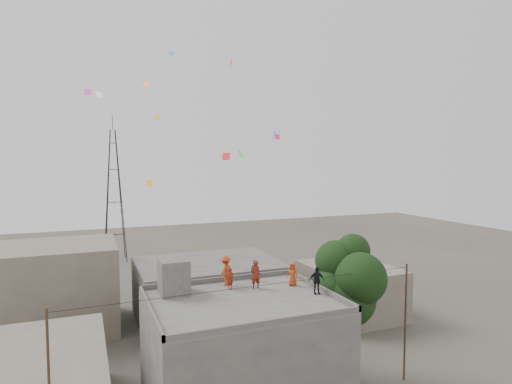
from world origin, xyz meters
The scene contains 16 objects.
main_building centered at (0.00, 0.00, 3.05)m, with size 10.00×8.00×6.10m.
parapet centered at (0.00, 0.00, 6.25)m, with size 10.00×8.00×0.30m.
stair_head_box centered at (-3.20, 2.60, 7.10)m, with size 1.60×1.80×2.00m, color #4D4A48.
neighbor_north centered at (2.00, 14.00, 2.50)m, with size 12.00×9.00×5.00m, color #4D4A48.
neighbor_northwest centered at (-10.00, 16.00, 3.50)m, with size 9.00×8.00×7.00m, color #675D51.
neighbor_east centered at (14.00, 10.00, 2.20)m, with size 7.00×8.00×4.40m, color #675D51.
tree centered at (7.37, 0.60, 6.10)m, with size 4.90×4.60×9.10m.
utility_line centered at (0.50, -1.25, 3.83)m, with size 20.12×0.62×7.40m.
transmission_tower centered at (-4.00, 40.00, 9.07)m, with size 2.97×2.97×20.01m.
person_red_adult centered at (1.55, 1.80, 6.94)m, with size 0.61×0.40×1.68m, color maroon.
person_orange_child centered at (3.86, 1.45, 6.81)m, with size 0.69×0.45×1.42m, color #BD4015.
person_dark_child centered at (2.14, 3.35, 6.76)m, with size 0.64×0.50×1.32m, color black.
person_dark_adult centered at (4.40, -0.54, 6.88)m, with size 0.92×0.38×1.57m, color black.
person_orange_adult centered at (0.08, 3.07, 7.01)m, with size 1.18×0.68×1.82m, color #BA3C15.
person_red_child centered at (0.10, 2.16, 6.76)m, with size 0.48×0.31×1.31m, color maroon.
kites centered at (0.70, 6.30, 15.96)m, with size 14.88×15.26×10.48m.
Camera 1 is at (-7.87, -21.57, 13.71)m, focal length 30.00 mm.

